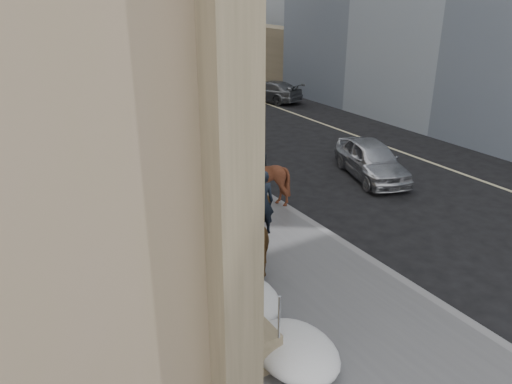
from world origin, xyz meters
TOP-DOWN VIEW (x-y plane):
  - ground at (0.00, 0.00)m, footprint 140.00×140.00m
  - sidewalk at (0.00, 10.00)m, footprint 5.00×80.00m
  - curb at (2.62, 10.00)m, footprint 0.24×80.00m
  - lane_line at (10.50, 10.00)m, footprint 0.15×70.00m
  - far_podium at (15.50, 10.00)m, footprint 2.00×80.00m
  - streetlight_mid at (2.74, 14.00)m, footprint 1.71×0.24m
  - streetlight_far at (2.74, 34.00)m, footprint 1.71×0.24m
  - traffic_signal at (2.07, 22.00)m, footprint 4.10×0.22m
  - snow_bank at (-1.42, 8.11)m, footprint 1.70×18.10m
  - mounted_horse_left at (-0.03, 1.52)m, footprint 1.61×2.35m
  - mounted_horse_right at (1.96, 5.02)m, footprint 1.64×1.80m
  - pedestrian at (0.64, 3.54)m, footprint 1.10×0.55m
  - car_silver at (7.11, 5.16)m, footprint 2.94×4.56m
  - car_grey at (11.09, 18.86)m, footprint 3.16×4.79m

SIDE VIEW (x-z plane):
  - ground at x=0.00m, z-range 0.00..0.00m
  - lane_line at x=10.50m, z-range 0.00..0.01m
  - sidewalk at x=0.00m, z-range 0.00..0.12m
  - curb at x=2.62m, z-range 0.00..0.12m
  - snow_bank at x=-1.42m, z-range 0.09..0.85m
  - car_grey at x=11.09m, z-range 0.00..1.29m
  - car_silver at x=7.11m, z-range 0.00..1.44m
  - pedestrian at x=0.64m, z-range 0.12..1.92m
  - mounted_horse_left at x=-0.03m, z-range -0.18..2.40m
  - mounted_horse_right at x=1.96m, z-range -0.12..2.46m
  - far_podium at x=15.50m, z-range 0.00..4.00m
  - traffic_signal at x=2.07m, z-range 1.00..7.00m
  - streetlight_mid at x=2.74m, z-range 0.58..8.58m
  - streetlight_far at x=2.74m, z-range 0.58..8.58m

